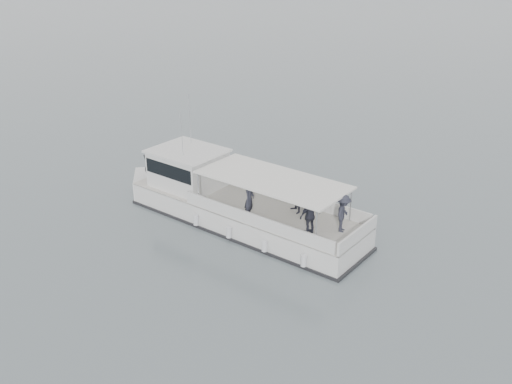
# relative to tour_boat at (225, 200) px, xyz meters

# --- Properties ---
(ground) EXTENTS (1400.00, 1400.00, 0.00)m
(ground) POSITION_rel_tour_boat_xyz_m (-2.23, -1.63, -0.85)
(ground) COLOR #566266
(ground) RESTS_ON ground
(tour_boat) EXTENTS (12.01, 6.79, 5.16)m
(tour_boat) POSITION_rel_tour_boat_xyz_m (0.00, 0.00, 0.00)
(tour_boat) COLOR silver
(tour_boat) RESTS_ON ground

